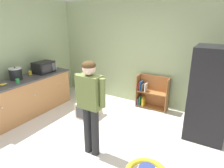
% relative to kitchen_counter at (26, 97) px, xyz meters
% --- Properties ---
extents(ground_plane, '(12.00, 12.00, 0.00)m').
position_rel_kitchen_counter_xyz_m(ground_plane, '(2.20, -0.27, -0.45)').
color(ground_plane, silver).
rests_on(ground_plane, ground).
extents(back_wall, '(5.20, 0.06, 2.70)m').
position_rel_kitchen_counter_xyz_m(back_wall, '(2.20, 2.06, 0.90)').
color(back_wall, '#9AAE7E').
rests_on(back_wall, ground).
extents(left_side_wall, '(0.06, 2.99, 2.70)m').
position_rel_kitchen_counter_xyz_m(left_side_wall, '(-0.43, 0.53, 0.90)').
color(left_side_wall, '#98AD80').
rests_on(left_side_wall, ground).
extents(kitchen_counter, '(0.65, 2.36, 0.90)m').
position_rel_kitchen_counter_xyz_m(kitchen_counter, '(0.00, 0.00, 0.00)').
color(kitchen_counter, '#B27A48').
rests_on(kitchen_counter, ground).
extents(refrigerator, '(0.73, 0.68, 1.78)m').
position_rel_kitchen_counter_xyz_m(refrigerator, '(3.81, 1.15, 0.44)').
color(refrigerator, black).
rests_on(refrigerator, ground).
extents(bookshelf, '(0.80, 0.28, 0.85)m').
position_rel_kitchen_counter_xyz_m(bookshelf, '(2.43, 1.88, -0.08)').
color(bookshelf, '#996433').
rests_on(bookshelf, ground).
extents(standing_person, '(0.57, 0.22, 1.64)m').
position_rel_kitchen_counter_xyz_m(standing_person, '(2.19, -0.39, 0.54)').
color(standing_person, '#242528').
rests_on(standing_person, ground).
extents(pet_carrier, '(0.42, 0.55, 0.36)m').
position_rel_kitchen_counter_xyz_m(pet_carrier, '(1.34, 0.67, -0.27)').
color(pet_carrier, beige).
rests_on(pet_carrier, ground).
extents(microwave, '(0.37, 0.48, 0.28)m').
position_rel_kitchen_counter_xyz_m(microwave, '(-0.02, 0.62, 0.59)').
color(microwave, black).
rests_on(microwave, kitchen_counter).
extents(crock_pot, '(0.28, 0.28, 0.30)m').
position_rel_kitchen_counter_xyz_m(crock_pot, '(-0.11, -0.11, 0.58)').
color(crock_pot, black).
rests_on(crock_pot, kitchen_counter).
extents(banana_bunch, '(0.12, 0.16, 0.04)m').
position_rel_kitchen_counter_xyz_m(banana_bunch, '(0.06, -0.52, 0.48)').
color(banana_bunch, yellow).
rests_on(banana_bunch, kitchen_counter).
extents(clear_bottle, '(0.07, 0.07, 0.25)m').
position_rel_kitchen_counter_xyz_m(clear_bottle, '(-0.01, 1.00, 0.55)').
color(clear_bottle, silver).
rests_on(clear_bottle, kitchen_counter).
extents(yellow_cup, '(0.08, 0.08, 0.09)m').
position_rel_kitchen_counter_xyz_m(yellow_cup, '(-0.15, 0.30, 0.50)').
color(yellow_cup, yellow).
rests_on(yellow_cup, kitchen_counter).
extents(green_cup, '(0.08, 0.08, 0.09)m').
position_rel_kitchen_counter_xyz_m(green_cup, '(0.15, -0.26, 0.50)').
color(green_cup, green).
rests_on(green_cup, kitchen_counter).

